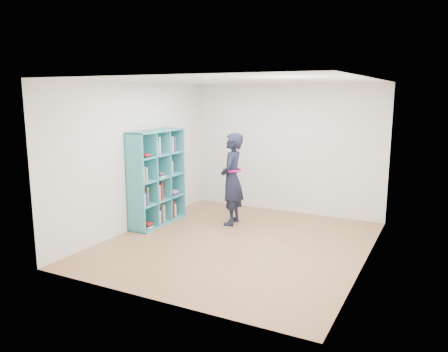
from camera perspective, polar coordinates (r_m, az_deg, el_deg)
The scene contains 9 objects.
floor at distance 7.21m, azimuth 1.73°, elevation -8.75°, with size 4.50×4.50×0.00m, color #916242.
ceiling at distance 6.80m, azimuth 1.85°, elevation 12.38°, with size 4.50×4.50×0.00m, color white.
wall_left at distance 7.94m, azimuth -11.35°, elevation 2.54°, with size 0.02×4.50×2.60m, color silver.
wall_right at distance 6.30m, azimuth 18.43°, elevation 0.09°, with size 0.02×4.50×2.60m, color silver.
wall_back at distance 8.95m, azimuth 8.02°, elevation 3.55°, with size 4.00×0.02×2.60m, color silver.
wall_front at distance 4.99m, azimuth -9.43°, elevation -2.20°, with size 4.00×0.02×2.60m, color silver.
bookshelf at distance 8.16m, azimuth -8.95°, elevation -0.34°, with size 0.38×1.31×1.75m.
person at distance 8.02m, azimuth 1.04°, elevation -0.41°, with size 0.53×0.69×1.70m.
smartphone at distance 8.11m, azimuth 0.19°, elevation 0.51°, with size 0.05×0.10×0.14m.
Camera 1 is at (2.92, -6.14, 2.40)m, focal length 35.00 mm.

